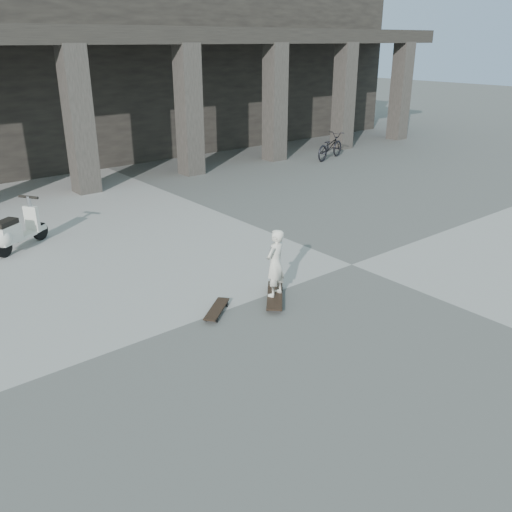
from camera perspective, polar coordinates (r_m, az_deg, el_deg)
ground at (r=10.71m, az=10.05°, el=-0.90°), size 90.00×90.00×0.00m
colonnade at (r=21.54m, az=-19.40°, el=17.88°), size 28.00×8.82×6.00m
longboard at (r=9.09m, az=1.99°, el=-4.22°), size 0.91×0.97×0.11m
skateboard_spare at (r=8.69m, az=-4.16°, el=-5.64°), size 0.75×0.64×0.09m
child at (r=8.85m, az=2.04°, el=-0.74°), size 0.48×0.38×1.15m
scooter at (r=12.09m, az=-24.29°, el=2.20°), size 1.32×0.93×1.04m
bicycle at (r=20.31m, az=7.79°, el=11.37°), size 1.86×1.09×0.92m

